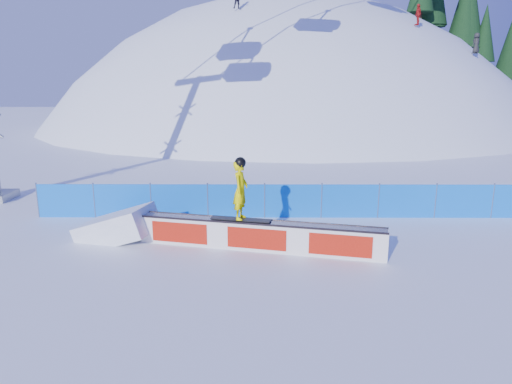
{
  "coord_description": "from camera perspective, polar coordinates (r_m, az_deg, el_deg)",
  "views": [
    {
      "loc": [
        -3.23,
        -11.0,
        4.65
      ],
      "look_at": [
        -3.3,
        2.84,
        1.33
      ],
      "focal_mm": 32.0,
      "sensor_mm": 36.0,
      "label": 1
    }
  ],
  "objects": [
    {
      "name": "ground",
      "position": [
        12.37,
        15.59,
        -9.11
      ],
      "size": [
        160.0,
        160.0,
        0.0
      ],
      "primitive_type": "plane",
      "color": "white",
      "rests_on": "ground"
    },
    {
      "name": "snow_hill",
      "position": [
        57.72,
        3.5,
        -9.62
      ],
      "size": [
        64.0,
        64.0,
        64.0
      ],
      "color": "white",
      "rests_on": "ground"
    },
    {
      "name": "safety_fence",
      "position": [
        16.34,
        11.67,
        -1.12
      ],
      "size": [
        22.05,
        0.05,
        1.3
      ],
      "color": "blue",
      "rests_on": "ground"
    },
    {
      "name": "rail_box",
      "position": [
        13.01,
        0.3,
        -5.46
      ],
      "size": [
        7.03,
        2.09,
        0.85
      ],
      "rotation": [
        0.0,
        0.0,
        -0.23
      ],
      "color": "white",
      "rests_on": "ground"
    },
    {
      "name": "snow_ramp",
      "position": [
        14.75,
        -16.85,
        -5.48
      ],
      "size": [
        2.6,
        1.95,
        1.45
      ],
      "primitive_type": null,
      "rotation": [
        0.0,
        -0.31,
        -0.23
      ],
      "color": "white",
      "rests_on": "ground"
    },
    {
      "name": "snowboarder",
      "position": [
        12.77,
        -1.95,
        0.32
      ],
      "size": [
        1.75,
        0.69,
        1.8
      ],
      "rotation": [
        0.0,
        0.0,
        1.32
      ],
      "color": "black",
      "rests_on": "rail_box"
    },
    {
      "name": "distant_skiers",
      "position": [
        42.37,
        10.65,
        22.11
      ],
      "size": [
        20.67,
        7.07,
        7.65
      ],
      "color": "black",
      "rests_on": "ground"
    }
  ]
}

